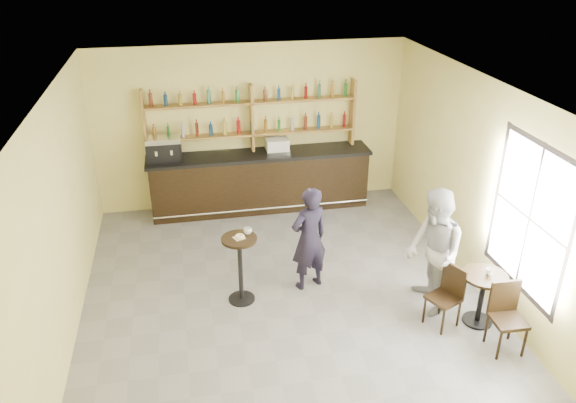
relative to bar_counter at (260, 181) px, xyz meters
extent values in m
plane|color=gray|center=(-0.10, -3.15, -0.59)|extent=(7.00, 7.00, 0.00)
plane|color=white|center=(-0.10, -3.15, 2.61)|extent=(7.00, 7.00, 0.00)
plane|color=#F8EB8D|center=(-0.10, 0.35, 1.01)|extent=(7.00, 0.00, 7.00)
plane|color=#F8EB8D|center=(-0.10, -6.65, 1.01)|extent=(7.00, 0.00, 7.00)
plane|color=#F8EB8D|center=(-3.10, -3.15, 1.01)|extent=(0.00, 7.00, 7.00)
plane|color=#F8EB8D|center=(2.90, -3.15, 1.01)|extent=(0.00, 7.00, 7.00)
plane|color=white|center=(2.89, -4.35, 1.11)|extent=(0.00, 2.00, 2.00)
cube|color=white|center=(-0.75, -3.04, 0.49)|extent=(0.20, 0.20, 0.00)
torus|color=#E7B954|center=(-0.74, -3.05, 0.52)|extent=(0.17, 0.17, 0.05)
imported|color=white|center=(-0.61, -2.94, 0.54)|extent=(0.15, 0.15, 0.10)
imported|color=black|center=(0.32, -2.86, 0.26)|extent=(0.72, 0.59, 1.69)
imported|color=white|center=(2.55, -4.21, 0.25)|extent=(0.10, 0.10, 0.09)
imported|color=#A2A1A6|center=(1.93, -3.74, 0.36)|extent=(0.79, 0.97, 1.89)
camera|label=1|loc=(-1.41, -10.04, 4.49)|focal=35.00mm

